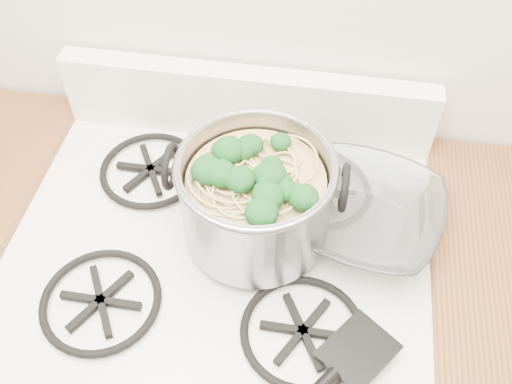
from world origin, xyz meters
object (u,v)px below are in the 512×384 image
Objects in this scene: gas_range at (228,354)px; spatula at (359,349)px; glass_bowl at (363,220)px; stock_pot at (256,198)px.

spatula is (0.26, -0.17, 0.50)m from gas_range.
gas_range is at bearing -163.49° from glass_bowl.
glass_bowl is (0.19, 0.04, -0.07)m from stock_pot.
stock_pot is at bearing -168.36° from glass_bowl.
glass_bowl is (-0.01, 0.25, 0.00)m from spatula.
glass_bowl reaches higher than spatula.
stock_pot reaches higher than glass_bowl.
stock_pot is 0.96× the size of spatula.
stock_pot is (0.06, 0.04, 0.57)m from gas_range.
spatula reaches higher than gas_range.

